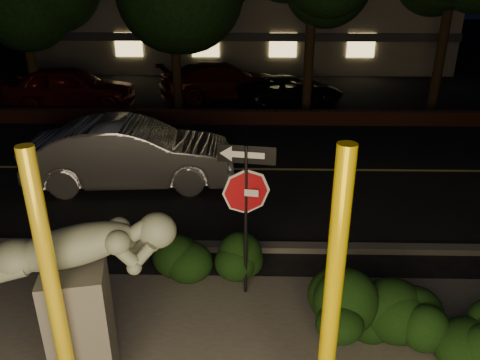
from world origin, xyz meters
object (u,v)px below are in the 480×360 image
Objects in this scene: yellow_pole_left at (55,303)px; yellow_pole_right at (331,316)px; parked_car_red at (70,87)px; parked_car_darkred at (223,81)px; signpost at (246,192)px; silver_sedan at (132,154)px; parked_car_dark at (291,91)px; sculpture at (79,292)px.

yellow_pole_right is at bearing -4.50° from yellow_pole_left.
parked_car_red is at bearing 118.75° from yellow_pole_right.
parked_car_darkred is at bearing -76.40° from parked_car_red.
parked_car_darkred is (-2.00, 16.17, -1.03)m from yellow_pole_right.
silver_sedan is (-2.88, 4.40, -1.03)m from signpost.
silver_sedan is 1.17× the size of parked_car_dark.
parked_car_dark is at bearing 76.15° from yellow_pole_left.
yellow_pole_right is at bearing 154.91° from parked_car_dark.
signpost is at bearing 164.46° from parked_car_darkred.
signpost is at bearing 34.22° from sculpture.
parked_car_red is 6.16m from parked_car_darkred.
yellow_pole_right is at bearing -153.95° from parked_car_red.
sculpture is at bearing 143.96° from parked_car_dark.
yellow_pole_right is 0.84× the size of parked_car_dark.
silver_sedan is at bearing 132.63° from signpost.
yellow_pole_left is 7.04m from silver_sedan.
parked_car_darkred is (0.85, 15.94, -0.97)m from yellow_pole_left.
parked_car_dark is at bearing 91.54° from signpost.
parked_car_dark is (3.69, 14.96, -1.15)m from yellow_pole_left.
yellow_pole_right is at bearing -26.74° from sculpture.
parked_car_darkred is at bearing 74.78° from sculpture.
yellow_pole_right is 1.38× the size of signpost.
sculpture reaches higher than parked_car_red.
signpost is at bearing 107.55° from yellow_pole_right.
parked_car_red is at bearing 109.63° from yellow_pole_left.
parked_car_red is (-4.16, 7.29, 0.02)m from silver_sedan.
silver_sedan reaches higher than parked_car_dark.
yellow_pole_left is at bearing 156.58° from parked_car_darkred.
parked_car_red is at bearing 25.31° from silver_sedan.
silver_sedan is (-0.96, 6.43, -0.68)m from sculpture.
sculpture is at bearing 156.68° from parked_car_darkred.
silver_sedan is (-0.90, 6.92, -0.92)m from yellow_pole_left.
parked_car_red is at bearing 130.46° from signpost.
parked_car_dark is (3.63, 14.47, -0.91)m from sculpture.
yellow_pole_left is at bearing 175.50° from yellow_pole_right.
parked_car_red is 8.79m from parked_car_dark.
parked_car_red is (-5.07, 14.21, -0.90)m from yellow_pole_left.
yellow_pole_right is at bearing 166.69° from parked_car_darkred.
yellow_pole_right is 0.73× the size of parked_car_red.
signpost is at bearing 150.25° from parked_car_dark.
silver_sedan is 1.01× the size of parked_car_red.
yellow_pole_left is 0.69× the size of silver_sedan.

